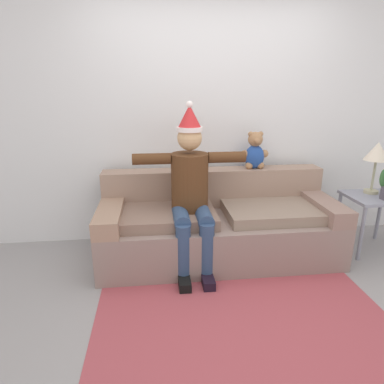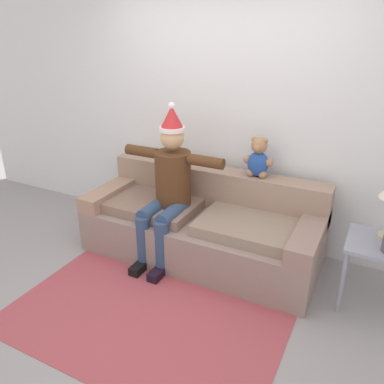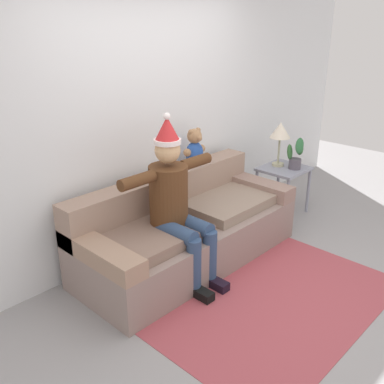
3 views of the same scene
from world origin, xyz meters
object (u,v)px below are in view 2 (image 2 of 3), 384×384
(couch, at_px, (203,225))
(side_table, at_px, (382,254))
(teddy_bear, at_px, (258,159))
(person_seated, at_px, (168,184))

(couch, height_order, side_table, couch)
(teddy_bear, height_order, side_table, teddy_bear)
(teddy_bear, distance_m, side_table, 1.30)
(person_seated, distance_m, side_table, 1.88)
(person_seated, bearing_deg, teddy_bear, 32.32)
(couch, distance_m, side_table, 1.59)
(teddy_bear, bearing_deg, side_table, -17.55)
(couch, height_order, teddy_bear, teddy_bear)
(couch, xyz_separation_m, side_table, (1.58, -0.08, 0.17))
(couch, height_order, person_seated, person_seated)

